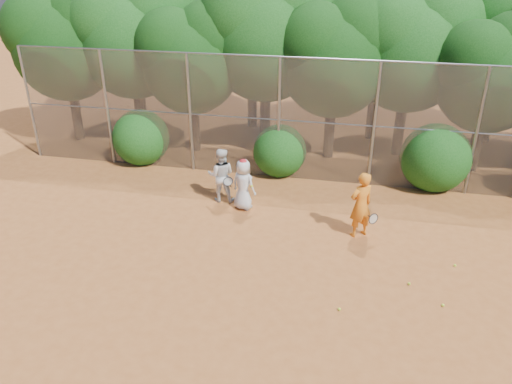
# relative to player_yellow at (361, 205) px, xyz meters

# --- Properties ---
(ground) EXTENTS (80.00, 80.00, 0.00)m
(ground) POSITION_rel_player_yellow_xyz_m (-1.78, -2.70, -0.92)
(ground) COLOR #9C5323
(ground) RESTS_ON ground
(fence_back) EXTENTS (20.05, 0.09, 4.03)m
(fence_back) POSITION_rel_player_yellow_xyz_m (-1.90, 3.30, 1.14)
(fence_back) COLOR gray
(fence_back) RESTS_ON ground
(tree_0) EXTENTS (4.38, 3.81, 6.00)m
(tree_0) POSITION_rel_player_yellow_xyz_m (-11.22, 5.34, 3.02)
(tree_0) COLOR black
(tree_0) RESTS_ON ground
(tree_1) EXTENTS (4.64, 4.03, 6.35)m
(tree_1) POSITION_rel_player_yellow_xyz_m (-8.72, 5.84, 3.25)
(tree_1) COLOR black
(tree_1) RESTS_ON ground
(tree_2) EXTENTS (3.99, 3.47, 5.47)m
(tree_2) POSITION_rel_player_yellow_xyz_m (-6.23, 5.14, 2.67)
(tree_2) COLOR black
(tree_2) RESTS_ON ground
(tree_3) EXTENTS (4.89, 4.26, 6.70)m
(tree_3) POSITION_rel_player_yellow_xyz_m (-3.72, 6.15, 3.48)
(tree_3) COLOR black
(tree_3) RESTS_ON ground
(tree_4) EXTENTS (4.19, 3.64, 5.73)m
(tree_4) POSITION_rel_player_yellow_xyz_m (-1.23, 5.54, 2.84)
(tree_4) COLOR black
(tree_4) RESTS_ON ground
(tree_5) EXTENTS (4.51, 3.92, 6.17)m
(tree_5) POSITION_rel_player_yellow_xyz_m (1.28, 6.34, 3.13)
(tree_5) COLOR black
(tree_5) RESTS_ON ground
(tree_6) EXTENTS (3.86, 3.36, 5.29)m
(tree_6) POSITION_rel_player_yellow_xyz_m (3.77, 5.34, 2.55)
(tree_6) COLOR black
(tree_6) RESTS_ON ground
(tree_9) EXTENTS (4.83, 4.20, 6.62)m
(tree_9) POSITION_rel_player_yellow_xyz_m (-9.72, 8.15, 3.42)
(tree_9) COLOR black
(tree_9) RESTS_ON ground
(tree_10) EXTENTS (5.15, 4.48, 7.06)m
(tree_10) POSITION_rel_player_yellow_xyz_m (-4.71, 8.35, 3.71)
(tree_10) COLOR black
(tree_10) RESTS_ON ground
(tree_11) EXTENTS (4.64, 4.03, 6.35)m
(tree_11) POSITION_rel_player_yellow_xyz_m (0.28, 7.94, 3.25)
(tree_11) COLOR black
(tree_11) RESTS_ON ground
(tree_12) EXTENTS (5.02, 4.37, 6.88)m
(tree_12) POSITION_rel_player_yellow_xyz_m (4.79, 8.55, 3.59)
(tree_12) COLOR black
(tree_12) RESTS_ON ground
(bush_0) EXTENTS (2.00, 2.00, 2.00)m
(bush_0) POSITION_rel_player_yellow_xyz_m (-7.78, 3.60, 0.08)
(bush_0) COLOR #124611
(bush_0) RESTS_ON ground
(bush_1) EXTENTS (1.80, 1.80, 1.80)m
(bush_1) POSITION_rel_player_yellow_xyz_m (-2.78, 3.60, -0.02)
(bush_1) COLOR #124611
(bush_1) RESTS_ON ground
(bush_2) EXTENTS (2.20, 2.20, 2.20)m
(bush_2) POSITION_rel_player_yellow_xyz_m (2.22, 3.60, 0.18)
(bush_2) COLOR #124611
(bush_2) RESTS_ON ground
(player_yellow) EXTENTS (0.88, 0.75, 1.84)m
(player_yellow) POSITION_rel_player_yellow_xyz_m (0.00, 0.00, 0.00)
(player_yellow) COLOR orange
(player_yellow) RESTS_ON ground
(player_teen) EXTENTS (0.88, 0.73, 1.57)m
(player_teen) POSITION_rel_player_yellow_xyz_m (-3.38, 0.85, -0.14)
(player_teen) COLOR silver
(player_teen) RESTS_ON ground
(player_white) EXTENTS (0.91, 0.80, 1.68)m
(player_white) POSITION_rel_player_yellow_xyz_m (-4.16, 1.21, -0.08)
(player_white) COLOR silver
(player_white) RESTS_ON ground
(ball_0) EXTENTS (0.07, 0.07, 0.07)m
(ball_0) POSITION_rel_player_yellow_xyz_m (1.90, -2.65, -0.88)
(ball_0) COLOR #C2E82A
(ball_0) RESTS_ON ground
(ball_1) EXTENTS (0.07, 0.07, 0.07)m
(ball_1) POSITION_rel_player_yellow_xyz_m (2.36, -1.02, -0.88)
(ball_1) COLOR #C2E82A
(ball_1) RESTS_ON ground
(ball_2) EXTENTS (0.07, 0.07, 0.07)m
(ball_2) POSITION_rel_player_yellow_xyz_m (1.23, -2.01, -0.88)
(ball_2) COLOR #C2E82A
(ball_2) RESTS_ON ground
(ball_4) EXTENTS (0.07, 0.07, 0.07)m
(ball_4) POSITION_rel_player_yellow_xyz_m (-0.29, -3.26, -0.88)
(ball_4) COLOR #C2E82A
(ball_4) RESTS_ON ground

